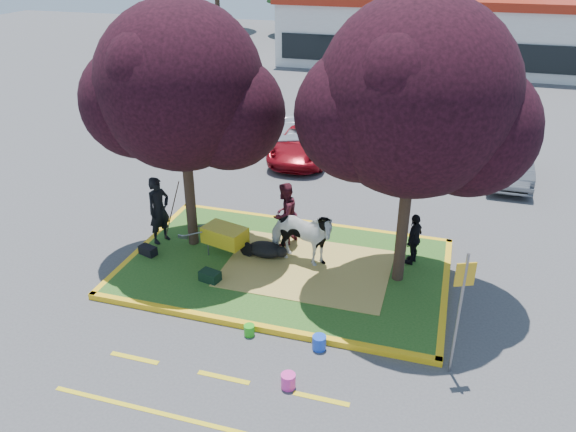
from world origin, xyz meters
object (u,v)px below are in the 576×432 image
(sign_post, at_px, (461,301))
(bucket_pink, at_px, (288,381))
(car_black, at_px, (167,123))
(cow, at_px, (301,237))
(handler, at_px, (159,210))
(wheelbarrow, at_px, (225,236))
(bucket_blue, at_px, (319,343))
(car_silver, at_px, (285,130))
(calf, at_px, (265,250))
(bucket_green, at_px, (249,330))

(sign_post, height_order, bucket_pink, sign_post)
(sign_post, distance_m, car_black, 16.78)
(cow, bearing_deg, handler, 98.09)
(wheelbarrow, distance_m, bucket_blue, 4.46)
(cow, distance_m, car_black, 11.90)
(handler, distance_m, bucket_pink, 6.68)
(cow, height_order, handler, handler)
(wheelbarrow, xyz_separation_m, bucket_pink, (3.02, -4.21, -0.52))
(wheelbarrow, bearing_deg, car_silver, 111.41)
(calf, height_order, bucket_blue, calf)
(bucket_pink, relative_size, bucket_blue, 0.97)
(sign_post, xyz_separation_m, car_black, (-12.25, 11.42, -1.04))
(cow, distance_m, calf, 1.15)
(bucket_blue, bearing_deg, wheelbarrow, 138.53)
(cow, xyz_separation_m, sign_post, (3.94, -2.91, 0.77))
(handler, relative_size, car_silver, 0.47)
(cow, height_order, sign_post, sign_post)
(handler, bearing_deg, wheelbarrow, -71.41)
(sign_post, bearing_deg, cow, 119.21)
(wheelbarrow, distance_m, bucket_pink, 5.21)
(calf, xyz_separation_m, bucket_green, (0.66, -3.06, -0.23))
(bucket_blue, distance_m, car_black, 14.98)
(handler, height_order, sign_post, sign_post)
(car_silver, bearing_deg, cow, 86.94)
(handler, xyz_separation_m, car_black, (-4.25, 8.48, -0.44))
(sign_post, bearing_deg, calf, 124.69)
(calf, xyz_separation_m, bucket_blue, (2.24, -3.06, -0.20))
(handler, xyz_separation_m, sign_post, (8.00, -2.94, 0.60))
(bucket_pink, height_order, car_silver, car_silver)
(handler, relative_size, bucket_blue, 6.01)
(bucket_pink, bearing_deg, car_black, 125.87)
(wheelbarrow, distance_m, car_black, 10.61)
(cow, bearing_deg, wheelbarrow, 100.64)
(calf, distance_m, bucket_pink, 4.75)
(car_black, bearing_deg, calf, -39.89)
(sign_post, relative_size, bucket_blue, 8.58)
(bucket_green, height_order, car_black, car_black)
(handler, height_order, bucket_blue, handler)
(wheelbarrow, bearing_deg, bucket_pink, -39.87)
(bucket_pink, bearing_deg, handler, 139.23)
(wheelbarrow, xyz_separation_m, car_silver, (-1.11, 9.12, -0.00))
(bucket_pink, xyz_separation_m, bucket_blue, (0.30, 1.28, 0.00))
(car_black, xyz_separation_m, car_silver, (5.13, 0.53, 0.01))
(calf, relative_size, sign_post, 0.36)
(calf, height_order, handler, handler)
(handler, height_order, car_black, handler)
(cow, xyz_separation_m, bucket_blue, (1.25, -3.01, -0.78))
(cow, bearing_deg, bucket_green, -177.70)
(handler, bearing_deg, cow, -68.75)
(sign_post, distance_m, bucket_blue, 3.11)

